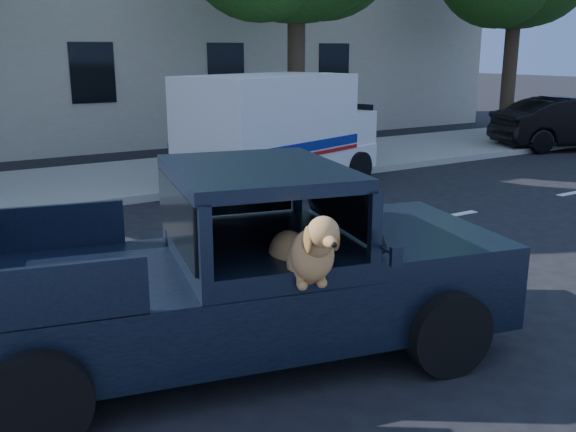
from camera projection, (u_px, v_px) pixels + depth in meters
The scene contains 6 objects.
ground at pixel (399, 349), 6.17m from camera, with size 120.00×120.00×0.00m, color black.
far_sidewalk at pixel (110, 181), 13.69m from camera, with size 60.00×4.00×0.15m, color gray.
lane_stripes at pixel (349, 235), 9.98m from camera, with size 21.60×0.14×0.01m, color silver, non-canonical shape.
pickup_truck at pixel (225, 296), 5.89m from camera, with size 5.32×3.08×1.79m.
mail_truck at pixel (277, 141), 12.93m from camera, with size 4.63×3.21×2.33m.
parked_sedan at pixel (573, 123), 18.43m from camera, with size 4.52×1.58×1.49m, color black.
Camera 1 is at (-3.91, -4.21, 2.80)m, focal length 40.00 mm.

